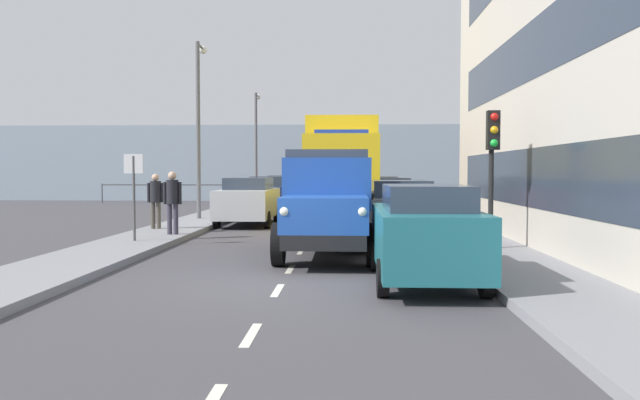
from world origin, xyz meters
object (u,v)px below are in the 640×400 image
object	(u,v)px
car_red_oppositeside_2	(283,190)
pedestrian_couple_a	(172,197)
car_black_kerbside_3	(379,195)
street_sign	(134,182)
truck_vintage_blue	(327,206)
traffic_light_near	(492,149)
car_maroon_kerbside_2	(386,201)
pedestrian_strolling	(156,196)
car_silver_oppositeside_0	(248,200)
lorry_cargo_yellow	(342,168)
car_navy_oppositeside_1	(269,194)
lamp_post_promenade	(199,114)
car_teal_kerbside_near	(425,232)
lamp_post_far	(256,137)
car_grey_kerbside_1	(399,212)

from	to	relation	value
car_red_oppositeside_2	pedestrian_couple_a	bearing A→B (deg)	85.38
car_black_kerbside_3	street_sign	world-z (taller)	street_sign
truck_vintage_blue	traffic_light_near	xyz separation A→B (m)	(-3.80, -0.62, 1.29)
car_maroon_kerbside_2	pedestrian_couple_a	size ratio (longest dim) A/B	2.34
pedestrian_strolling	car_silver_oppositeside_0	bearing A→B (deg)	-126.69
car_silver_oppositeside_0	traffic_light_near	xyz separation A→B (m)	(-6.97, 7.95, 1.58)
lorry_cargo_yellow	car_navy_oppositeside_1	size ratio (longest dim) A/B	1.94
car_black_kerbside_3	lorry_cargo_yellow	bearing A→B (deg)	70.83
truck_vintage_blue	car_black_kerbside_3	xyz separation A→B (m)	(-1.80, -13.68, -0.28)
car_red_oppositeside_2	car_silver_oppositeside_0	bearing A→B (deg)	90.00
pedestrian_strolling	lamp_post_promenade	world-z (taller)	lamp_post_promenade
car_teal_kerbside_near	car_maroon_kerbside_2	distance (m)	11.36
truck_vintage_blue	lamp_post_far	world-z (taller)	lamp_post_far
traffic_light_near	lamp_post_promenade	distance (m)	13.03
truck_vintage_blue	lorry_cargo_yellow	xyz separation A→B (m)	(-0.24, -9.19, 0.90)
truck_vintage_blue	car_navy_oppositeside_1	size ratio (longest dim) A/B	1.34
car_teal_kerbside_near	pedestrian_couple_a	distance (m)	9.28
lorry_cargo_yellow	street_sign	size ratio (longest dim) A/B	3.65
traffic_light_near	lamp_post_promenade	world-z (taller)	lamp_post_promenade
truck_vintage_blue	car_maroon_kerbside_2	distance (m)	8.39
car_black_kerbside_3	lamp_post_promenade	distance (m)	8.66
car_grey_kerbside_1	car_navy_oppositeside_1	world-z (taller)	same
car_teal_kerbside_near	street_sign	xyz separation A→B (m)	(6.89, -5.08, 0.79)
truck_vintage_blue	traffic_light_near	world-z (taller)	traffic_light_near
car_red_oppositeside_2	pedestrian_couple_a	world-z (taller)	pedestrian_couple_a
car_grey_kerbside_1	traffic_light_near	world-z (taller)	traffic_light_near
truck_vintage_blue	car_maroon_kerbside_2	bearing A→B (deg)	-102.41
car_teal_kerbside_near	pedestrian_strolling	size ratio (longest dim) A/B	2.42
car_navy_oppositeside_1	traffic_light_near	world-z (taller)	traffic_light_near
car_maroon_kerbside_2	pedestrian_couple_a	world-z (taller)	pedestrian_couple_a
car_black_kerbside_3	pedestrian_strolling	bearing A→B (deg)	48.53
lorry_cargo_yellow	car_silver_oppositeside_0	bearing A→B (deg)	10.34
car_black_kerbside_3	pedestrian_strolling	distance (m)	11.15
lorry_cargo_yellow	lamp_post_promenade	size ratio (longest dim) A/B	1.22
car_red_oppositeside_2	pedestrian_strolling	distance (m)	15.54
car_maroon_kerbside_2	car_black_kerbside_3	distance (m)	5.50
car_silver_oppositeside_0	car_maroon_kerbside_2	bearing A→B (deg)	175.58
car_grey_kerbside_1	lamp_post_promenade	xyz separation A→B (m)	(7.05, -7.47, 3.24)
car_grey_kerbside_1	car_navy_oppositeside_1	bearing A→B (deg)	-67.57
street_sign	pedestrian_couple_a	bearing A→B (deg)	-107.63
lorry_cargo_yellow	car_maroon_kerbside_2	size ratio (longest dim) A/B	1.95
car_grey_kerbside_1	lamp_post_far	world-z (taller)	lamp_post_far
truck_vintage_blue	car_navy_oppositeside_1	distance (m)	14.76
truck_vintage_blue	lamp_post_far	xyz separation A→B (m)	(4.96, -22.83, 2.79)
car_red_oppositeside_2	car_grey_kerbside_1	bearing A→B (deg)	105.18
lamp_post_far	car_red_oppositeside_2	bearing A→B (deg)	129.80
truck_vintage_blue	street_sign	distance (m)	5.45
traffic_light_near	car_grey_kerbside_1	bearing A→B (deg)	-41.11
car_black_kerbside_3	car_teal_kerbside_near	bearing A→B (deg)	90.00
car_red_oppositeside_2	truck_vintage_blue	bearing A→B (deg)	98.71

